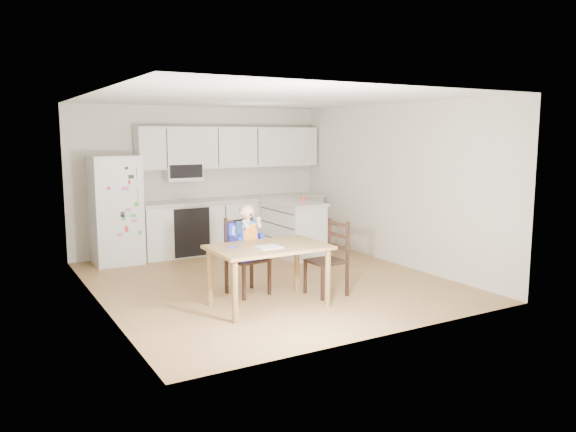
% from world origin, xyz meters
% --- Properties ---
extents(room, '(4.52, 5.01, 2.51)m').
position_xyz_m(room, '(0.00, 0.48, 1.25)').
color(room, olive).
rests_on(room, ground).
extents(refrigerator, '(0.72, 0.70, 1.70)m').
position_xyz_m(refrigerator, '(-1.55, 2.15, 0.85)').
color(refrigerator, silver).
rests_on(refrigerator, ground).
extents(kitchen_run, '(3.37, 0.62, 2.15)m').
position_xyz_m(kitchen_run, '(0.50, 2.24, 0.88)').
color(kitchen_run, silver).
rests_on(kitchen_run, ground).
extents(kitchen_island, '(0.66, 1.25, 0.92)m').
position_xyz_m(kitchen_island, '(1.15, 1.25, 0.47)').
color(kitchen_island, silver).
rests_on(kitchen_island, ground).
extents(red_cup, '(0.07, 0.07, 0.09)m').
position_xyz_m(red_cup, '(1.23, 1.06, 0.97)').
color(red_cup, '#C2472C').
rests_on(red_cup, kitchen_island).
extents(dining_table, '(1.36, 0.87, 0.73)m').
position_xyz_m(dining_table, '(-0.52, -1.03, 0.63)').
color(dining_table, brown).
rests_on(dining_table, ground).
extents(napkin, '(0.28, 0.24, 0.01)m').
position_xyz_m(napkin, '(-0.57, -1.12, 0.73)').
color(napkin, '#A1A1A6').
rests_on(napkin, dining_table).
extents(toddler_spoon, '(0.12, 0.06, 0.02)m').
position_xyz_m(toddler_spoon, '(-0.95, -0.93, 0.74)').
color(toddler_spoon, '#252EB1').
rests_on(toddler_spoon, dining_table).
extents(chair_booster, '(0.50, 0.50, 1.15)m').
position_xyz_m(chair_booster, '(-0.52, -0.41, 0.70)').
color(chair_booster, black).
rests_on(chair_booster, ground).
extents(chair_side, '(0.44, 0.44, 0.95)m').
position_xyz_m(chair_side, '(0.43, -0.97, 0.54)').
color(chair_side, black).
rests_on(chair_side, ground).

